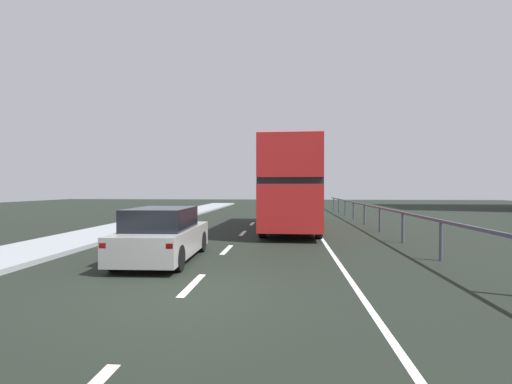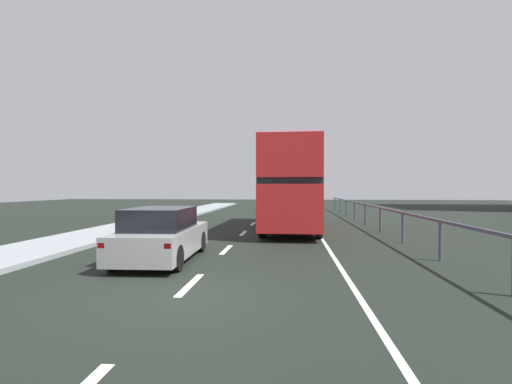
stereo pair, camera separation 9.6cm
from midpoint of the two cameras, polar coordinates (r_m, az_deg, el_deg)
name	(u,v)px [view 1 (the left image)]	position (r m, az deg, el deg)	size (l,w,h in m)	color
ground_plane	(185,295)	(7.76, -10.83, -14.76)	(75.50, 120.00, 0.10)	black
lane_paint_markings	(292,237)	(15.77, 5.19, -6.70)	(3.46, 46.00, 0.01)	silver
bridge_side_railing	(390,214)	(16.78, 19.11, -3.17)	(0.10, 42.00, 1.13)	#44485B
double_decker_bus_red	(292,184)	(18.93, 5.15, 1.23)	(2.71, 10.23, 4.12)	#B31D1E
hatchback_car_near	(163,235)	(11.00, -13.86, -6.24)	(1.86, 4.34, 1.46)	gray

